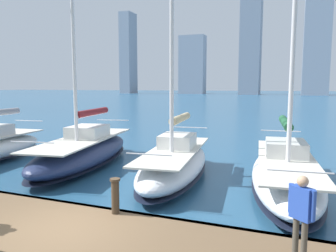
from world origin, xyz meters
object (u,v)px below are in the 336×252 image
at_px(sailboat_tan, 175,162).
at_px(person_blue_shirt, 301,209).
at_px(sailboat_maroon, 84,150).
at_px(sailboat_forest, 286,172).
at_px(mooring_post, 115,195).

distance_m(sailboat_tan, person_blue_shirt, 7.68).
bearing_deg(person_blue_shirt, sailboat_maroon, -34.64).
xyz_separation_m(sailboat_forest, mooring_post, (3.95, 5.48, 0.36)).
height_order(sailboat_forest, person_blue_shirt, sailboat_forest).
bearing_deg(sailboat_forest, mooring_post, 54.18).
height_order(sailboat_forest, mooring_post, sailboat_forest).
xyz_separation_m(sailboat_tan, sailboat_maroon, (4.87, -0.57, 0.02)).
distance_m(sailboat_forest, sailboat_tan, 4.29).
relative_size(sailboat_maroon, person_blue_shirt, 7.61).
relative_size(sailboat_forest, sailboat_tan, 1.00).
bearing_deg(mooring_post, sailboat_forest, -125.82).
distance_m(sailboat_forest, person_blue_shirt, 6.18).
distance_m(sailboat_maroon, mooring_post, 7.92).
distance_m(person_blue_shirt, mooring_post, 4.42).
bearing_deg(person_blue_shirt, sailboat_forest, -86.34).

